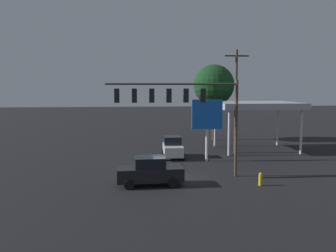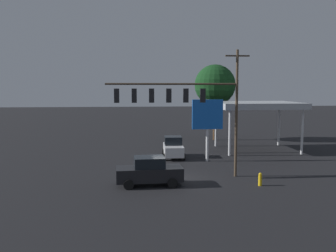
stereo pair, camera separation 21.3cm
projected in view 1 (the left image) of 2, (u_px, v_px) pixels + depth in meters
ground_plane at (171, 179)px, 26.86m from camera, size 200.00×200.00×0.00m
traffic_signal_assembly at (179, 101)px, 26.65m from camera, size 9.51×0.43×7.08m
utility_pole at (236, 99)px, 36.83m from camera, size 2.40×0.26×10.18m
gas_station_canopy at (256, 106)px, 38.77m from camera, size 8.42×7.05×5.00m
price_sign at (207, 117)px, 32.85m from camera, size 2.71×0.27×5.48m
sedan_far at (150, 171)px, 24.98m from camera, size 4.48×2.21×1.93m
hatchback_crossing at (173, 148)px, 34.81m from camera, size 2.08×3.86×1.97m
street_tree at (214, 85)px, 45.91m from camera, size 5.02×5.02×9.33m
fire_hydrant at (260, 179)px, 24.97m from camera, size 0.24×0.24×0.88m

